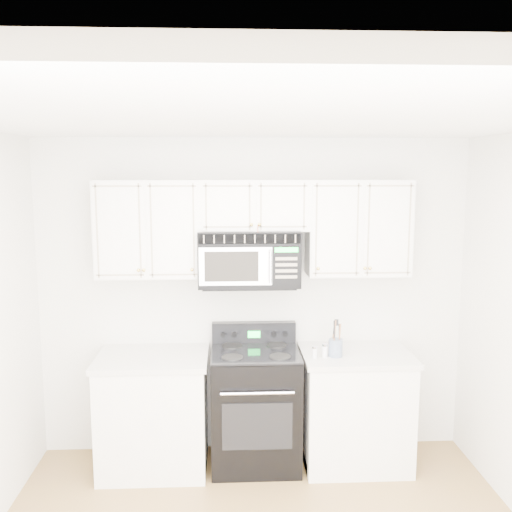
{
  "coord_description": "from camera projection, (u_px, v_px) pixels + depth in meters",
  "views": [
    {
      "loc": [
        -0.2,
        -2.85,
        2.34
      ],
      "look_at": [
        0.0,
        1.3,
        1.72
      ],
      "focal_mm": 40.0,
      "sensor_mm": 36.0,
      "label": 1
    }
  ],
  "objects": [
    {
      "name": "room",
      "position": [
        268.0,
        371.0,
        2.98
      ],
      "size": [
        3.51,
        3.51,
        2.61
      ],
      "color": "olive",
      "rests_on": "ground"
    },
    {
      "name": "utensil_crock",
      "position": [
        336.0,
        347.0,
        4.39
      ],
      "size": [
        0.11,
        0.11,
        0.29
      ],
      "color": "slate",
      "rests_on": "base_cabinet_right"
    },
    {
      "name": "base_cabinet_left",
      "position": [
        154.0,
        416.0,
        4.49
      ],
      "size": [
        0.86,
        0.65,
        0.92
      ],
      "color": "white",
      "rests_on": "ground"
    },
    {
      "name": "microwave",
      "position": [
        249.0,
        258.0,
        4.46
      ],
      "size": [
        0.78,
        0.44,
        0.43
      ],
      "color": "black",
      "rests_on": "ground"
    },
    {
      "name": "range",
      "position": [
        255.0,
        406.0,
        4.55
      ],
      "size": [
        0.69,
        0.63,
        1.1
      ],
      "color": "black",
      "rests_on": "ground"
    },
    {
      "name": "upper_cabinets",
      "position": [
        254.0,
        223.0,
        4.45
      ],
      "size": [
        2.44,
        0.37,
        0.75
      ],
      "color": "white",
      "rests_on": "ground"
    },
    {
      "name": "shaker_pepper",
      "position": [
        325.0,
        350.0,
        4.38
      ],
      "size": [
        0.04,
        0.04,
        0.1
      ],
      "color": "silver",
      "rests_on": "base_cabinet_right"
    },
    {
      "name": "shaker_salt",
      "position": [
        315.0,
        352.0,
        4.35
      ],
      "size": [
        0.04,
        0.04,
        0.09
      ],
      "color": "silver",
      "rests_on": "base_cabinet_right"
    },
    {
      "name": "base_cabinet_right",
      "position": [
        355.0,
        411.0,
        4.57
      ],
      "size": [
        0.86,
        0.65,
        0.92
      ],
      "color": "white",
      "rests_on": "ground"
    }
  ]
}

